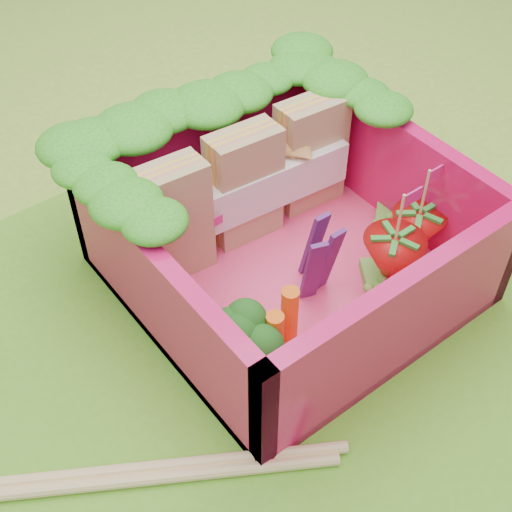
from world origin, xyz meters
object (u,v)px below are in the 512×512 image
Objects in this scene: bento_box at (290,233)px; sandwich_stack at (246,186)px; strawberry_right at (416,233)px; chopsticks at (47,484)px; strawberry_left at (391,261)px; broccoli at (240,343)px.

sandwich_stack is at bearing 88.77° from bento_box.
chopsticks is at bearing 179.90° from strawberry_right.
sandwich_stack is 2.13× the size of strawberry_left.
strawberry_left is 0.22m from strawberry_right.
sandwich_stack is (0.01, 0.31, 0.04)m from bento_box.
chopsticks is at bearing 176.31° from broccoli.
sandwich_stack reaches higher than strawberry_left.
strawberry_right reaches higher than chopsticks.
broccoli is at bearing 178.92° from strawberry_left.
chopsticks is (-0.79, 0.05, -0.21)m from broccoli.
sandwich_stack is at bearing 23.66° from chopsticks.
bento_box is 1.31m from chopsticks.
strawberry_right is at bearing -48.61° from sandwich_stack.
bento_box is at bearing -91.23° from sandwich_stack.
bento_box is at bearing 32.23° from broccoli.
strawberry_left reaches higher than chopsticks.
strawberry_left is 1.06× the size of strawberry_right.
bento_box is 2.76× the size of strawberry_right.
broccoli reaches higher than chopsticks.
bento_box is at bearing 153.28° from strawberry_right.
bento_box is 3.88× the size of broccoli.
broccoli is at bearing -147.77° from bento_box.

